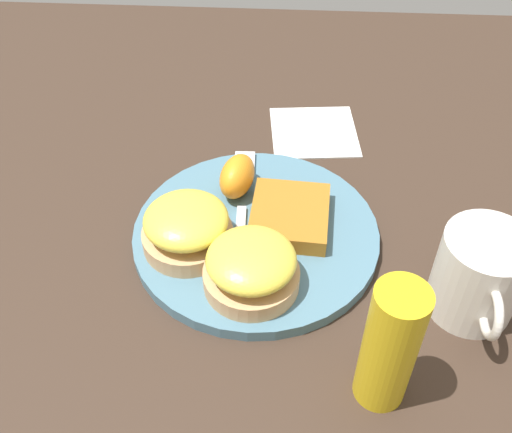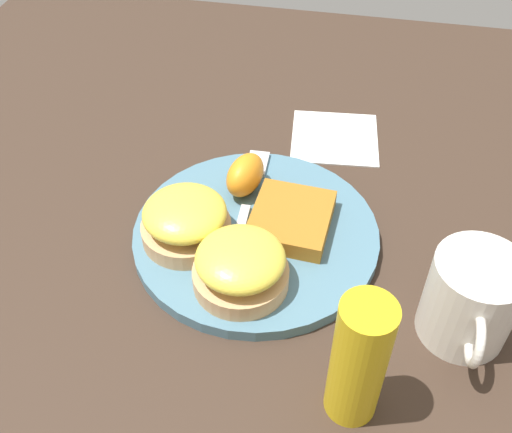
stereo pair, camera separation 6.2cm
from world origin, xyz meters
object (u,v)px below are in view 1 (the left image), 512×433
at_px(orange_wedge, 237,176).
at_px(cup, 479,276).
at_px(hashbrown_patty, 290,216).
at_px(fork, 242,202).
at_px(sandwich_benedict_right, 251,267).
at_px(sandwich_benedict_left, 187,227).
at_px(condiment_bottle, 390,347).

relative_size(orange_wedge, cup, 0.54).
distance_m(hashbrown_patty, fork, 0.06).
xyz_separation_m(sandwich_benedict_right, orange_wedge, (-0.13, -0.02, -0.00)).
bearing_deg(hashbrown_patty, fork, -115.84).
bearing_deg(sandwich_benedict_right, fork, -171.09).
bearing_deg(sandwich_benedict_left, sandwich_benedict_right, 54.49).
bearing_deg(condiment_bottle, fork, -147.72).
bearing_deg(cup, orange_wedge, -120.34).
bearing_deg(orange_wedge, condiment_bottle, 31.11).
xyz_separation_m(orange_wedge, condiment_bottle, (0.23, 0.14, 0.03)).
relative_size(sandwich_benedict_right, fork, 0.46).
relative_size(cup, condiment_bottle, 0.84).
distance_m(fork, cup, 0.26).
height_order(sandwich_benedict_left, condiment_bottle, condiment_bottle).
relative_size(hashbrown_patty, condiment_bottle, 0.69).
height_order(sandwich_benedict_left, hashbrown_patty, sandwich_benedict_left).
bearing_deg(orange_wedge, sandwich_benedict_right, 10.37).
height_order(cup, condiment_bottle, condiment_bottle).
bearing_deg(orange_wedge, hashbrown_patty, 51.90).
bearing_deg(orange_wedge, sandwich_benedict_left, -27.29).
xyz_separation_m(sandwich_benedict_left, fork, (-0.06, 0.05, -0.02)).
xyz_separation_m(fork, condiment_bottle, (0.21, 0.13, 0.05)).
height_order(orange_wedge, fork, orange_wedge).
xyz_separation_m(sandwich_benedict_right, fork, (-0.11, -0.02, -0.02)).
bearing_deg(fork, condiment_bottle, 32.28).
distance_m(sandwich_benedict_left, cup, 0.28).
height_order(sandwich_benedict_right, fork, sandwich_benedict_right).
bearing_deg(fork, sandwich_benedict_left, -38.46).
bearing_deg(condiment_bottle, sandwich_benedict_left, -128.72).
distance_m(sandwich_benedict_left, hashbrown_patty, 0.11).
bearing_deg(hashbrown_patty, cup, 62.63).
distance_m(sandwich_benedict_left, sandwich_benedict_right, 0.08).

